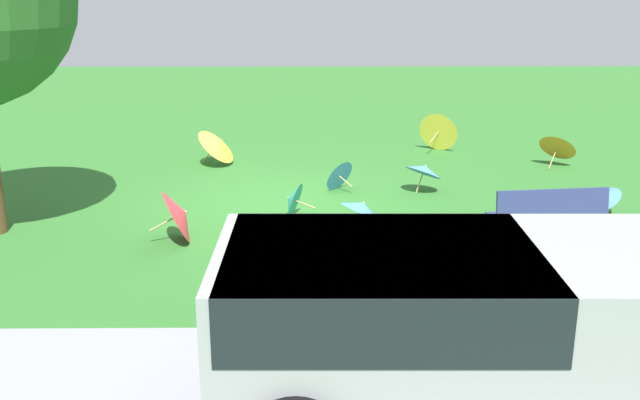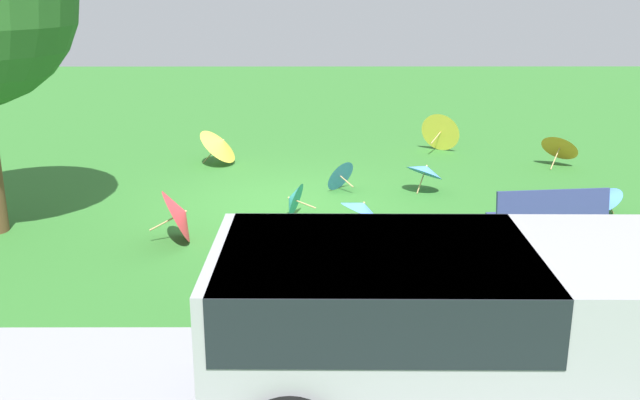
% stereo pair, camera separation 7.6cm
% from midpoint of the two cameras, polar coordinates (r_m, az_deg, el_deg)
% --- Properties ---
extents(ground, '(40.00, 40.00, 0.00)m').
position_cam_midpoint_polar(ground, '(12.28, -2.90, -0.29)').
color(ground, '#2D6B28').
extents(van_dark, '(4.62, 2.16, 1.53)m').
position_cam_midpoint_polar(van_dark, '(6.31, 11.76, -9.14)').
color(van_dark, '#99999E').
rests_on(van_dark, ground).
extents(park_bench, '(1.64, 0.66, 0.90)m').
position_cam_midpoint_polar(park_bench, '(10.60, 17.71, -1.32)').
color(park_bench, navy).
rests_on(park_bench, ground).
extents(parasol_blue_0, '(0.63, 0.67, 0.49)m').
position_cam_midpoint_polar(parasol_blue_0, '(12.50, 21.66, 0.12)').
color(parasol_blue_0, tan).
rests_on(parasol_blue_0, ground).
extents(parasol_yellow_0, '(0.99, 1.06, 0.82)m').
position_cam_midpoint_polar(parasol_yellow_0, '(14.90, -7.69, 4.44)').
color(parasol_yellow_0, tan).
rests_on(parasol_yellow_0, ground).
extents(parasol_blue_1, '(0.93, 0.93, 0.62)m').
position_cam_midpoint_polar(parasol_blue_1, '(12.98, 8.48, 2.38)').
color(parasol_blue_1, tan).
rests_on(parasol_blue_1, ground).
extents(parasol_red_0, '(0.79, 0.93, 0.83)m').
position_cam_midpoint_polar(parasol_red_0, '(10.60, -10.71, -1.09)').
color(parasol_red_0, tan).
rests_on(parasol_red_0, ground).
extents(parasol_blue_2, '(0.83, 0.83, 0.61)m').
position_cam_midpoint_polar(parasol_blue_2, '(10.75, 3.53, -0.57)').
color(parasol_blue_2, tan).
rests_on(parasol_blue_2, ground).
extents(parasol_pink_1, '(0.69, 0.72, 0.53)m').
position_cam_midpoint_polar(parasol_pink_1, '(9.53, 4.65, -3.81)').
color(parasol_pink_1, tan).
rests_on(parasol_pink_1, ground).
extents(parasol_orange_0, '(0.99, 0.97, 0.76)m').
position_cam_midpoint_polar(parasol_orange_0, '(15.49, 18.58, 4.13)').
color(parasol_orange_0, tan).
rests_on(parasol_orange_0, ground).
extents(parasol_yellow_1, '(0.95, 0.93, 0.89)m').
position_cam_midpoint_polar(parasol_yellow_1, '(16.24, 9.69, 5.39)').
color(parasol_yellow_1, tan).
rests_on(parasol_yellow_1, ground).
extents(parasol_blue_4, '(0.67, 0.67, 0.59)m').
position_cam_midpoint_polar(parasol_blue_4, '(12.97, 1.66, 2.01)').
color(parasol_blue_4, tan).
rests_on(parasol_blue_4, ground).
extents(parasol_teal_1, '(0.59, 0.63, 0.59)m').
position_cam_midpoint_polar(parasol_teal_1, '(11.52, -1.99, 0.06)').
color(parasol_teal_1, tan).
rests_on(parasol_teal_1, ground).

